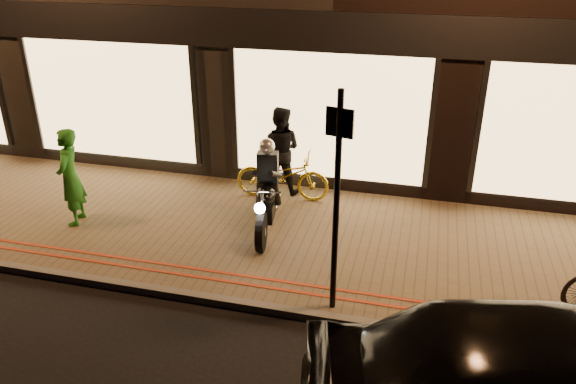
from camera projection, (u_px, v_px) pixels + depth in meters
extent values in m
plane|color=black|center=(271.00, 315.00, 7.62)|extent=(90.00, 90.00, 0.00)
cube|color=brown|center=(304.00, 240.00, 9.35)|extent=(50.00, 4.00, 0.12)
cube|color=#59544C|center=(272.00, 309.00, 7.64)|extent=(50.00, 0.14, 0.12)
cube|color=#95280D|center=(280.00, 289.00, 7.97)|extent=(50.00, 0.06, 0.01)
cube|color=#95280D|center=(283.00, 282.00, 8.14)|extent=(50.00, 0.06, 0.01)
cube|color=black|center=(332.00, 32.00, 9.77)|extent=(48.00, 0.12, 0.70)
cube|color=#FFCE7F|center=(112.00, 101.00, 11.43)|extent=(3.60, 0.06, 2.38)
cube|color=#FFCE7F|center=(329.00, 117.00, 10.41)|extent=(3.60, 0.06, 2.38)
cylinder|color=black|center=(261.00, 232.00, 8.84)|extent=(0.22, 0.65, 0.64)
cylinder|color=black|center=(272.00, 197.00, 10.01)|extent=(0.22, 0.65, 0.64)
cylinder|color=silver|center=(261.00, 232.00, 8.84)|extent=(0.16, 0.16, 0.14)
cylinder|color=silver|center=(272.00, 197.00, 10.01)|extent=(0.16, 0.16, 0.14)
cube|color=black|center=(267.00, 208.00, 9.44)|extent=(0.36, 0.73, 0.30)
ellipsoid|color=black|center=(266.00, 195.00, 9.19)|extent=(0.40, 0.55, 0.29)
cube|color=black|center=(269.00, 184.00, 9.58)|extent=(0.30, 0.58, 0.09)
cylinder|color=silver|center=(262.00, 192.00, 8.71)|extent=(0.60, 0.12, 0.03)
cylinder|color=silver|center=(261.00, 213.00, 8.76)|extent=(0.10, 0.33, 0.71)
sphere|color=white|center=(260.00, 208.00, 8.56)|extent=(0.19, 0.19, 0.17)
cylinder|color=silver|center=(277.00, 203.00, 9.88)|extent=(0.15, 0.55, 0.07)
cube|color=black|center=(268.00, 168.00, 9.32)|extent=(0.37, 0.27, 0.55)
sphere|color=#B8BBC0|center=(267.00, 146.00, 9.09)|extent=(0.30, 0.30, 0.26)
cylinder|color=black|center=(255.00, 174.00, 9.03)|extent=(0.26, 0.60, 0.34)
cylinder|color=black|center=(275.00, 174.00, 9.00)|extent=(0.10, 0.60, 0.34)
cylinder|color=black|center=(260.00, 193.00, 9.48)|extent=(0.23, 0.29, 0.46)
cylinder|color=black|center=(276.00, 194.00, 9.46)|extent=(0.16, 0.28, 0.46)
cylinder|color=black|center=(336.00, 207.00, 6.98)|extent=(0.10, 0.10, 3.00)
cube|color=black|center=(340.00, 123.00, 6.52)|extent=(0.35, 0.12, 0.35)
imported|color=gold|center=(282.00, 175.00, 10.52)|extent=(1.79, 0.70, 0.93)
imported|color=#24761F|center=(70.00, 177.00, 9.47)|extent=(0.56, 0.71, 1.70)
imported|color=black|center=(280.00, 150.00, 10.65)|extent=(0.84, 0.66, 1.70)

